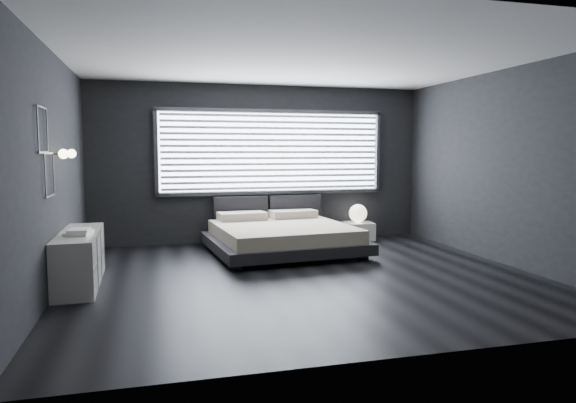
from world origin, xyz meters
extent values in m
plane|color=black|center=(0.00, 0.00, 0.00)|extent=(6.00, 6.00, 0.00)
plane|color=silver|center=(0.00, 0.00, 2.80)|extent=(6.00, 6.00, 0.00)
cube|color=black|center=(0.00, 2.75, 1.40)|extent=(6.00, 0.04, 2.80)
cube|color=black|center=(0.00, -2.75, 1.40)|extent=(6.00, 0.04, 2.80)
cube|color=black|center=(-3.00, 0.00, 1.40)|extent=(0.04, 5.50, 2.80)
cube|color=black|center=(3.00, 0.00, 1.40)|extent=(0.04, 5.50, 2.80)
cube|color=white|center=(0.20, 2.73, 1.61)|extent=(4.00, 0.02, 1.38)
cube|color=#47474C|center=(-1.84, 2.70, 1.61)|extent=(0.06, 0.08, 1.48)
cube|color=#47474C|center=(2.24, 2.70, 1.61)|extent=(0.06, 0.08, 1.48)
cube|color=#47474C|center=(0.20, 2.70, 2.34)|extent=(4.14, 0.08, 0.06)
cube|color=#47474C|center=(0.20, 2.70, 0.88)|extent=(4.14, 0.08, 0.06)
cube|color=silver|center=(0.20, 2.67, 1.61)|extent=(3.94, 0.03, 1.32)
cube|color=black|center=(-0.40, 2.64, 0.57)|extent=(0.96, 0.16, 0.52)
cube|color=black|center=(0.60, 2.64, 0.57)|extent=(0.96, 0.16, 0.52)
cylinder|color=silver|center=(-2.95, 0.05, 1.60)|extent=(0.10, 0.02, 0.02)
sphere|color=#FFE5B7|center=(-2.88, 0.05, 1.60)|extent=(0.11, 0.11, 0.11)
cylinder|color=silver|center=(-2.95, 0.65, 1.60)|extent=(0.10, 0.02, 0.02)
sphere|color=#FFE5B7|center=(-2.88, 0.65, 1.60)|extent=(0.11, 0.11, 0.11)
cube|color=#47474C|center=(-2.98, -0.55, 2.08)|extent=(0.01, 0.46, 0.02)
cube|color=#47474C|center=(-2.98, -0.55, 1.62)|extent=(0.01, 0.46, 0.02)
cube|color=#47474C|center=(-2.98, -0.32, 1.85)|extent=(0.01, 0.02, 0.46)
cube|color=#47474C|center=(-2.98, -0.78, 1.85)|extent=(0.01, 0.02, 0.46)
cube|color=#47474C|center=(-2.98, -0.30, 1.61)|extent=(0.01, 0.46, 0.02)
cube|color=#47474C|center=(-2.98, -0.30, 1.15)|extent=(0.01, 0.46, 0.02)
cube|color=#47474C|center=(-2.98, -0.07, 1.38)|extent=(0.01, 0.02, 0.46)
cube|color=#47474C|center=(-2.98, -0.53, 1.38)|extent=(0.01, 0.02, 0.46)
cube|color=black|center=(-0.80, 0.59, 0.04)|extent=(0.13, 0.13, 0.08)
cube|color=black|center=(1.15, 0.77, 0.04)|extent=(0.13, 0.13, 0.08)
cube|color=black|center=(-0.96, 2.33, 0.04)|extent=(0.13, 0.13, 0.08)
cube|color=black|center=(0.99, 2.51, 0.04)|extent=(0.13, 0.13, 0.08)
cube|color=black|center=(0.10, 1.55, 0.16)|extent=(2.45, 2.36, 0.16)
cube|color=#BAAD92|center=(0.10, 1.55, 0.35)|extent=(2.19, 2.19, 0.21)
cube|color=#BEAC9B|center=(-0.44, 2.31, 0.52)|extent=(0.84, 0.50, 0.13)
cube|color=#BEAC9B|center=(0.48, 2.39, 0.52)|extent=(0.84, 0.50, 0.13)
cube|color=silver|center=(1.75, 2.42, 0.16)|extent=(0.59, 0.51, 0.32)
sphere|color=white|center=(1.76, 2.46, 0.48)|extent=(0.33, 0.33, 0.33)
cube|color=silver|center=(-2.78, 0.26, 0.33)|extent=(0.48, 1.64, 0.65)
cube|color=#47474C|center=(-2.55, 0.26, 0.33)|extent=(0.04, 1.62, 0.63)
cube|color=white|center=(-2.75, 0.06, 0.67)|extent=(0.31, 0.38, 0.04)
cube|color=white|center=(-2.74, 0.04, 0.71)|extent=(0.24, 0.32, 0.03)
camera|label=1|loc=(-1.88, -6.33, 1.64)|focal=32.00mm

